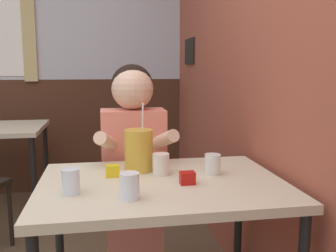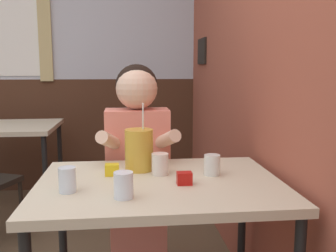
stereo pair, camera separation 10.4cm
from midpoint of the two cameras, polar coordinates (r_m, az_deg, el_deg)
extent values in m
cube|color=#9E4C38|center=(2.59, 10.73, 11.77)|extent=(0.06, 4.51, 2.70)
cube|color=black|center=(3.33, 6.09, 11.25)|extent=(0.02, 0.31, 0.22)
cube|color=#472819|center=(3.84, -12.73, -1.26)|extent=(5.31, 0.06, 1.10)
cube|color=white|center=(3.89, -22.80, 13.19)|extent=(0.60, 0.01, 0.83)
cube|color=tan|center=(3.79, -17.51, 13.59)|extent=(0.12, 0.02, 0.93)
cube|color=beige|center=(1.56, 0.67, -9.00)|extent=(1.00, 0.73, 0.04)
cylinder|color=black|center=(2.01, -14.25, -16.55)|extent=(0.04, 0.04, 0.72)
cylinder|color=black|center=(2.09, 12.61, -15.46)|extent=(0.04, 0.04, 0.72)
cube|color=beige|center=(3.28, -21.97, -0.16)|extent=(0.72, 0.71, 0.04)
cylinder|color=black|center=(2.99, -17.17, -8.13)|extent=(0.04, 0.04, 0.72)
cylinder|color=black|center=(3.59, -15.29, -5.22)|extent=(0.04, 0.04, 0.72)
cylinder|color=black|center=(2.85, -20.41, -12.09)|extent=(0.03, 0.03, 0.44)
cube|color=#EA7F6B|center=(2.22, -3.08, -17.21)|extent=(0.31, 0.20, 0.48)
cube|color=#EA7F6B|center=(2.05, -3.20, -4.64)|extent=(0.34, 0.20, 0.51)
sphere|color=black|center=(2.02, -3.34, 6.22)|extent=(0.23, 0.23, 0.23)
sphere|color=beige|center=(1.99, -3.29, 5.70)|extent=(0.22, 0.22, 0.22)
cylinder|color=beige|center=(1.88, -7.14, -2.36)|extent=(0.14, 0.27, 0.15)
cylinder|color=beige|center=(1.90, 1.10, -2.20)|extent=(0.14, 0.27, 0.15)
cylinder|color=gold|center=(1.70, -2.68, -3.66)|extent=(0.13, 0.13, 0.19)
cylinder|color=white|center=(1.67, -2.05, 1.16)|extent=(0.01, 0.04, 0.14)
cylinder|color=silver|center=(1.35, -4.59, -8.99)|extent=(0.07, 0.07, 0.10)
cylinder|color=silver|center=(1.65, 8.52, -5.89)|extent=(0.07, 0.07, 0.09)
cylinder|color=silver|center=(1.63, 0.60, -5.83)|extent=(0.07, 0.07, 0.09)
cylinder|color=silver|center=(1.45, -13.10, -8.00)|extent=(0.06, 0.06, 0.10)
cube|color=#B7140F|center=(1.51, 4.50, -7.98)|extent=(0.06, 0.04, 0.05)
cube|color=yellow|center=(1.64, -6.72, -6.65)|extent=(0.06, 0.04, 0.05)
camera|label=1|loc=(0.05, -88.21, 0.28)|focal=40.00mm
camera|label=2|loc=(0.05, 91.79, -0.28)|focal=40.00mm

